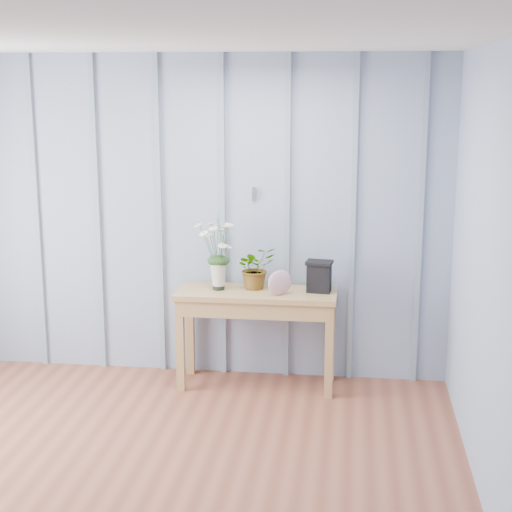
# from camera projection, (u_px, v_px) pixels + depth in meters

# --- Properties ---
(room_shell) EXTENTS (4.00, 4.50, 2.50)m
(room_shell) POSITION_uv_depth(u_px,v_px,m) (143.00, 134.00, 4.63)
(room_shell) COLOR #8D9CB7
(room_shell) RESTS_ON ground
(sideboard) EXTENTS (1.20, 0.45, 0.75)m
(sideboard) POSITION_uv_depth(u_px,v_px,m) (257.00, 306.00, 5.91)
(sideboard) COLOR #A27D4A
(sideboard) RESTS_ON ground
(daisy_vase) EXTENTS (0.41, 0.31, 0.57)m
(daisy_vase) POSITION_uv_depth(u_px,v_px,m) (218.00, 243.00, 5.85)
(daisy_vase) COLOR black
(daisy_vase) RESTS_ON sideboard
(spider_plant) EXTENTS (0.38, 0.37, 0.32)m
(spider_plant) POSITION_uv_depth(u_px,v_px,m) (255.00, 267.00, 5.93)
(spider_plant) COLOR #193914
(spider_plant) RESTS_ON sideboard
(felt_disc_vessel) EXTENTS (0.19, 0.15, 0.19)m
(felt_disc_vessel) POSITION_uv_depth(u_px,v_px,m) (280.00, 283.00, 5.75)
(felt_disc_vessel) COLOR #924771
(felt_disc_vessel) RESTS_ON sideboard
(carved_box) EXTENTS (0.21, 0.17, 0.24)m
(carved_box) POSITION_uv_depth(u_px,v_px,m) (319.00, 276.00, 5.83)
(carved_box) COLOR black
(carved_box) RESTS_ON sideboard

